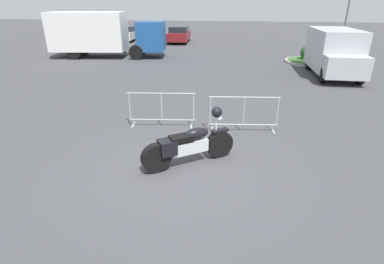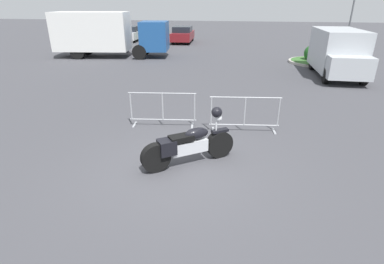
% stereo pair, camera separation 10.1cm
% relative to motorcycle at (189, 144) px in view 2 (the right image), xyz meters
% --- Properties ---
extents(ground_plane, '(120.00, 120.00, 0.00)m').
position_rel_motorcycle_xyz_m(ground_plane, '(-0.16, -0.27, -0.50)').
color(ground_plane, '#424247').
extents(motorcycle, '(2.02, 1.51, 1.32)m').
position_rel_motorcycle_xyz_m(motorcycle, '(0.00, 0.00, 0.00)').
color(motorcycle, black).
rests_on(motorcycle, ground).
extents(crowd_barrier_near, '(2.05, 0.68, 1.07)m').
position_rel_motorcycle_xyz_m(crowd_barrier_near, '(-1.24, 2.21, 0.05)').
color(crowd_barrier_near, '#9EA0A5').
rests_on(crowd_barrier_near, ground).
extents(crowd_barrier_far, '(2.05, 0.68, 1.07)m').
position_rel_motorcycle_xyz_m(crowd_barrier_far, '(1.24, 2.21, 0.05)').
color(crowd_barrier_far, '#9EA0A5').
rests_on(crowd_barrier_far, ground).
extents(box_truck, '(7.94, 3.33, 2.98)m').
position_rel_motorcycle_xyz_m(box_truck, '(-8.53, 14.02, 1.13)').
color(box_truck, white).
rests_on(box_truck, ground).
extents(delivery_van, '(2.05, 5.02, 2.31)m').
position_rel_motorcycle_xyz_m(delivery_van, '(5.77, 10.61, 0.74)').
color(delivery_van, '#B2B7BC').
rests_on(delivery_van, ground).
extents(parked_car_yellow, '(2.04, 4.37, 1.44)m').
position_rel_motorcycle_xyz_m(parked_car_yellow, '(-13.02, 23.13, 0.23)').
color(parked_car_yellow, yellow).
rests_on(parked_car_yellow, ground).
extents(parked_car_white, '(2.00, 4.30, 1.42)m').
position_rel_motorcycle_xyz_m(parked_car_white, '(-10.34, 23.45, 0.22)').
color(parked_car_white, white).
rests_on(parked_car_white, ground).
extents(parked_car_green, '(1.92, 4.12, 1.36)m').
position_rel_motorcycle_xyz_m(parked_car_green, '(-7.65, 23.67, 0.18)').
color(parked_car_green, '#236B38').
rests_on(parked_car_green, ground).
extents(parked_car_maroon, '(2.11, 4.52, 1.49)m').
position_rel_motorcycle_xyz_m(parked_car_maroon, '(-4.97, 22.99, 0.25)').
color(parked_car_maroon, maroon).
rests_on(parked_car_maroon, ground).
extents(pedestrian, '(0.48, 0.48, 1.69)m').
position_rel_motorcycle_xyz_m(pedestrian, '(-7.99, 16.38, 0.42)').
color(pedestrian, '#262838').
rests_on(pedestrian, ground).
extents(planter_island, '(3.56, 3.56, 1.06)m').
position_rel_motorcycle_xyz_m(planter_island, '(5.55, 14.26, -0.22)').
color(planter_island, '#ADA89E').
rests_on(planter_island, ground).
extents(street_lamp, '(0.36, 0.70, 5.68)m').
position_rel_motorcycle_xyz_m(street_lamp, '(8.51, 18.95, 3.21)').
color(street_lamp, '#595B60').
rests_on(street_lamp, ground).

